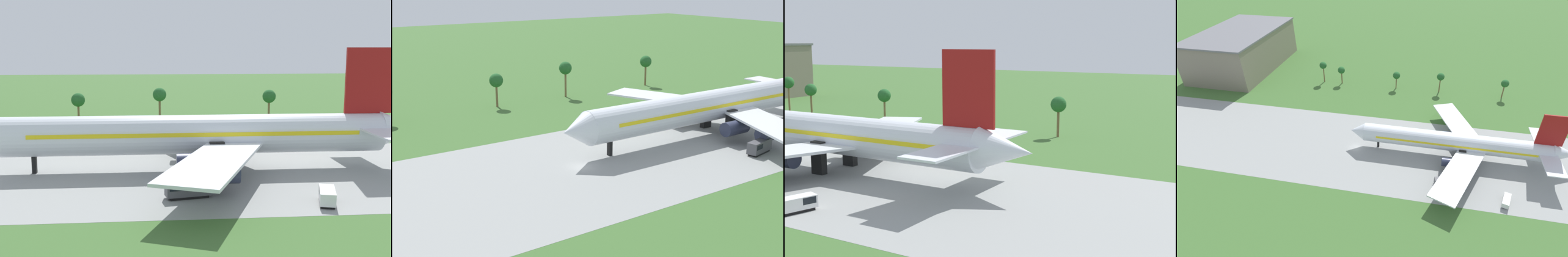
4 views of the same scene
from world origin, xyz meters
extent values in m
cylinder|color=silver|center=(34.94, 2.29, 6.15)|extent=(63.65, 6.58, 6.58)
cone|color=silver|center=(70.88, 2.29, 6.65)|extent=(8.22, 6.25, 6.25)
cube|color=yellow|center=(34.94, 2.29, 6.65)|extent=(54.11, 6.71, 0.66)
cube|color=maroon|center=(64.79, 2.29, 15.03)|extent=(8.55, 0.50, 11.18)
cube|color=silver|center=(65.12, 2.29, 7.14)|extent=(5.92, 26.31, 0.30)
cube|color=silver|center=(36.54, 16.75, 5.00)|extent=(18.76, 30.02, 0.44)
cylinder|color=#2D334C|center=(34.31, 10.19, 3.12)|extent=(5.92, 2.96, 2.96)
cylinder|color=#2D334C|center=(36.97, 16.77, 3.12)|extent=(5.92, 2.96, 2.96)
cube|color=black|center=(38.12, -1.33, 2.75)|extent=(2.40, 1.20, 5.50)
cube|color=black|center=(38.12, 5.91, 2.75)|extent=(2.40, 1.20, 5.50)
cube|color=black|center=(50.83, -17.49, 0.20)|extent=(2.99, 4.77, 0.40)
cube|color=white|center=(50.83, -17.49, 1.22)|extent=(3.41, 5.58, 1.65)
cube|color=black|center=(51.24, -16.12, 1.47)|extent=(2.48, 2.34, 0.90)
cylinder|color=brown|center=(59.08, 51.27, 3.46)|extent=(0.56, 0.56, 6.91)
sphere|color=#235B28|center=(59.08, 51.27, 7.51)|extent=(3.60, 3.60, 3.60)
cylinder|color=brown|center=(-29.62, 51.27, 4.26)|extent=(0.56, 0.56, 8.53)
sphere|color=#235B28|center=(-29.62, 51.27, 9.13)|extent=(3.60, 3.60, 3.60)
cylinder|color=brown|center=(8.22, 51.27, 3.20)|extent=(0.56, 0.56, 6.40)
sphere|color=#235B28|center=(8.22, 51.27, 7.00)|extent=(3.60, 3.60, 3.60)
cylinder|color=brown|center=(-20.03, 51.27, 3.36)|extent=(0.56, 0.56, 6.72)
sphere|color=#235B28|center=(-20.03, 51.27, 7.32)|extent=(3.60, 3.60, 3.60)
cylinder|color=brown|center=(29.52, 51.27, 3.81)|extent=(0.56, 0.56, 7.63)
sphere|color=#235B28|center=(29.52, 51.27, 8.23)|extent=(3.60, 3.60, 3.60)
camera|label=1|loc=(28.08, -78.44, 20.67)|focal=45.00mm
camera|label=2|loc=(-51.62, -76.39, 33.11)|focal=50.00mm
camera|label=3|loc=(104.99, -63.97, 21.82)|focal=50.00mm
camera|label=4|loc=(24.01, -86.88, 70.66)|focal=28.00mm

